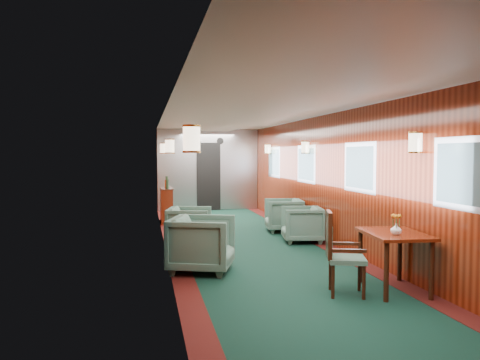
{
  "coord_description": "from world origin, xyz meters",
  "views": [
    {
      "loc": [
        -1.82,
        -7.86,
        1.66
      ],
      "look_at": [
        0.0,
        1.15,
        1.15
      ],
      "focal_mm": 35.0,
      "sensor_mm": 36.0,
      "label": 1
    }
  ],
  "objects_px": {
    "armchair_right_far": "(284,215)",
    "armchair_left_near": "(202,244)",
    "dining_table": "(394,242)",
    "armchair_right_near": "(302,224)",
    "credenza": "(166,205)",
    "armchair_left_far": "(190,226)",
    "side_chair": "(339,250)"
  },
  "relations": [
    {
      "from": "armchair_right_far",
      "to": "armchair_left_near",
      "type": "bearing_deg",
      "value": -26.43
    },
    {
      "from": "dining_table",
      "to": "armchair_right_near",
      "type": "distance_m",
      "value": 3.24
    },
    {
      "from": "credenza",
      "to": "armchair_left_far",
      "type": "distance_m",
      "value": 3.0
    },
    {
      "from": "armchair_left_near",
      "to": "armchair_left_far",
      "type": "height_order",
      "value": "armchair_left_near"
    },
    {
      "from": "side_chair",
      "to": "armchair_right_far",
      "type": "xyz_separation_m",
      "value": [
        0.67,
        4.47,
        -0.18
      ]
    },
    {
      "from": "dining_table",
      "to": "armchair_right_far",
      "type": "xyz_separation_m",
      "value": [
        -0.05,
        4.46,
        -0.25
      ]
    },
    {
      "from": "dining_table",
      "to": "armchair_left_far",
      "type": "distance_m",
      "value": 3.98
    },
    {
      "from": "dining_table",
      "to": "side_chair",
      "type": "distance_m",
      "value": 0.72
    },
    {
      "from": "side_chair",
      "to": "armchair_left_near",
      "type": "xyz_separation_m",
      "value": [
        -1.45,
        1.4,
        -0.14
      ]
    },
    {
      "from": "armchair_right_near",
      "to": "side_chair",
      "type": "bearing_deg",
      "value": -1.91
    },
    {
      "from": "credenza",
      "to": "armchair_left_near",
      "type": "height_order",
      "value": "credenza"
    },
    {
      "from": "dining_table",
      "to": "credenza",
      "type": "xyz_separation_m",
      "value": [
        -2.46,
        6.32,
        -0.17
      ]
    },
    {
      "from": "armchair_right_near",
      "to": "armchair_left_far",
      "type": "bearing_deg",
      "value": -83.28
    },
    {
      "from": "side_chair",
      "to": "armchair_right_near",
      "type": "xyz_separation_m",
      "value": [
        0.66,
        3.24,
        -0.2
      ]
    },
    {
      "from": "side_chair",
      "to": "credenza",
      "type": "xyz_separation_m",
      "value": [
        -1.74,
        6.33,
        -0.1
      ]
    },
    {
      "from": "side_chair",
      "to": "armchair_right_far",
      "type": "distance_m",
      "value": 4.52
    },
    {
      "from": "credenza",
      "to": "armchair_left_far",
      "type": "height_order",
      "value": "credenza"
    },
    {
      "from": "dining_table",
      "to": "armchair_right_near",
      "type": "relative_size",
      "value": 1.37
    },
    {
      "from": "armchair_left_near",
      "to": "armchair_right_near",
      "type": "relative_size",
      "value": 1.17
    },
    {
      "from": "credenza",
      "to": "armchair_right_near",
      "type": "height_order",
      "value": "credenza"
    },
    {
      "from": "credenza",
      "to": "armchair_left_far",
      "type": "bearing_deg",
      "value": -84.47
    },
    {
      "from": "armchair_left_near",
      "to": "armchair_right_far",
      "type": "xyz_separation_m",
      "value": [
        2.12,
        3.07,
        -0.04
      ]
    },
    {
      "from": "credenza",
      "to": "dining_table",
      "type": "bearing_deg",
      "value": -68.75
    },
    {
      "from": "credenza",
      "to": "armchair_right_near",
      "type": "bearing_deg",
      "value": -52.17
    },
    {
      "from": "side_chair",
      "to": "armchair_left_far",
      "type": "height_order",
      "value": "side_chair"
    },
    {
      "from": "dining_table",
      "to": "armchair_left_near",
      "type": "bearing_deg",
      "value": 152.87
    },
    {
      "from": "dining_table",
      "to": "armchair_right_far",
      "type": "bearing_deg",
      "value": 96.17
    },
    {
      "from": "armchair_left_near",
      "to": "armchair_right_far",
      "type": "bearing_deg",
      "value": -15.86
    },
    {
      "from": "credenza",
      "to": "armchair_left_near",
      "type": "relative_size",
      "value": 1.3
    },
    {
      "from": "dining_table",
      "to": "armchair_left_near",
      "type": "xyz_separation_m",
      "value": [
        -2.17,
        1.39,
        -0.21
      ]
    },
    {
      "from": "dining_table",
      "to": "armchair_left_far",
      "type": "relative_size",
      "value": 1.31
    },
    {
      "from": "dining_table",
      "to": "armchair_right_near",
      "type": "bearing_deg",
      "value": 96.6
    }
  ]
}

